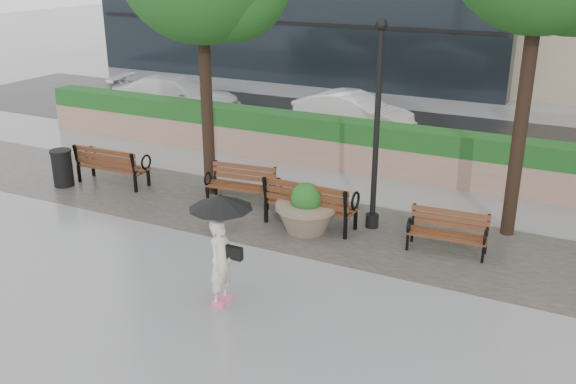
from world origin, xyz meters
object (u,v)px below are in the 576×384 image
at_px(planter_left, 306,213).
at_px(bench_3, 447,241).
at_px(car_right, 353,113).
at_px(bench_0, 113,173).
at_px(bench_1, 241,192).
at_px(car_left, 177,96).
at_px(lamppost, 376,141).
at_px(bench_2, 310,213).
at_px(trash_bin, 62,169).
at_px(pedestrian, 221,239).

bearing_deg(planter_left, bench_3, 6.64).
bearing_deg(planter_left, car_right, 104.47).
distance_m(bench_0, bench_1, 3.58).
height_order(bench_1, car_left, car_left).
distance_m(bench_0, lamppost, 7.07).
xyz_separation_m(bench_2, planter_left, (0.04, -0.29, 0.11)).
distance_m(trash_bin, car_left, 7.84).
bearing_deg(bench_2, planter_left, 99.77).
relative_size(planter_left, lamppost, 0.30).
xyz_separation_m(lamppost, car_right, (-3.25, 7.17, -1.29)).
height_order(bench_2, trash_bin, bench_2).
distance_m(bench_3, trash_bin, 9.66).
distance_m(bench_0, bench_2, 5.65).
xyz_separation_m(bench_0, trash_bin, (-1.05, -0.66, 0.15)).
xyz_separation_m(bench_0, bench_2, (5.64, -0.20, 0.02)).
bearing_deg(bench_3, trash_bin, 179.16).
bearing_deg(planter_left, pedestrian, -90.11).
xyz_separation_m(bench_2, car_left, (-8.63, 7.13, 0.38)).
xyz_separation_m(bench_0, car_left, (-2.99, 6.93, 0.39)).
bearing_deg(car_left, bench_0, -168.29).
xyz_separation_m(bench_0, car_right, (3.62, 7.53, 0.35)).
height_order(bench_1, trash_bin, trash_bin).
bearing_deg(car_right, bench_2, -159.16).
xyz_separation_m(bench_0, bench_3, (8.59, -0.15, -0.06)).
xyz_separation_m(bench_1, trash_bin, (-4.61, -1.05, 0.19)).
height_order(trash_bin, lamppost, lamppost).
distance_m(car_left, pedestrian, 13.79).
height_order(bench_1, planter_left, planter_left).
height_order(car_left, pedestrian, pedestrian).
bearing_deg(bench_3, car_right, 119.08).
relative_size(bench_0, car_right, 0.48).
bearing_deg(lamppost, bench_1, 179.57).
bearing_deg(planter_left, bench_2, 98.52).
height_order(bench_2, car_right, car_right).
bearing_deg(car_left, trash_bin, -177.30).
height_order(planter_left, lamppost, lamppost).
height_order(bench_2, car_left, car_left).
distance_m(trash_bin, lamppost, 8.12).
bearing_deg(bench_1, trash_bin, -173.72).
distance_m(bench_3, car_right, 9.16).
bearing_deg(car_right, lamppost, -149.48).
relative_size(bench_1, pedestrian, 0.87).
bearing_deg(car_right, trash_bin, 156.48).
xyz_separation_m(bench_0, pedestrian, (5.68, -3.79, 0.88)).
xyz_separation_m(bench_2, trash_bin, (-6.69, -0.46, 0.13)).
bearing_deg(bench_2, bench_0, -0.79).
relative_size(lamppost, car_right, 1.10).
relative_size(trash_bin, car_left, 0.19).
relative_size(bench_0, trash_bin, 2.13).
xyz_separation_m(bench_3, pedestrian, (-2.92, -3.64, 0.93)).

